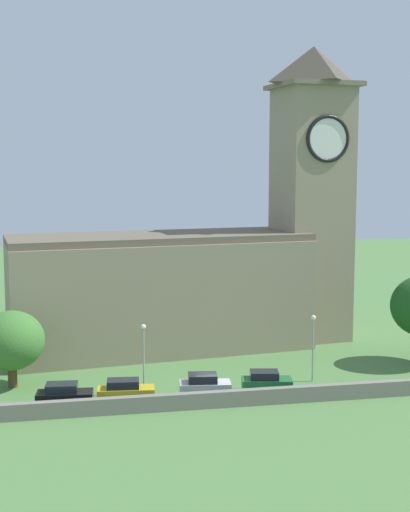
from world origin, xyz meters
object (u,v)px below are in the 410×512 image
Objects in this scene: streetlamp_west_mid at (144,347)px; car_green at (266,381)px; tree_riverside_west at (11,341)px; car_black at (64,395)px; church at (207,261)px; streetlamp_central at (313,336)px; car_silver at (204,385)px; car_yellow at (125,391)px.

car_green is at bearing -7.41° from streetlamp_west_mid.
car_green is 21.96m from tree_riverside_west.
car_black is 1.02× the size of car_green.
streetlamp_central is (6.63, -14.45, -4.92)m from church.
car_silver reaches higher than car_green.
streetlamp_central is at bearing 8.34° from car_yellow.
car_black reaches higher than car_yellow.
streetlamp_west_mid is (6.55, 1.78, 3.14)m from car_black.
car_green is at bearing -83.92° from church.
car_silver is 16.98m from tree_riverside_west.
car_yellow is 11.86m from car_green.
tree_riverside_west is (-19.28, -11.21, -4.89)m from church.
car_silver is at bearing -17.56° from streetlamp_west_mid.
church reaches higher than streetlamp_west_mid.
streetlamp_central is at bearing -7.12° from tree_riverside_west.
streetlamp_central is 0.89× the size of tree_riverside_west.
streetlamp_central is (16.71, 2.45, 3.14)m from car_yellow.
church is 16.64m from streetlamp_central.
streetlamp_central reaches higher than car_green.
church is at bearing 48.77° from car_black.
car_yellow is at bearing -31.74° from tree_riverside_west.
tree_riverside_west is (-9.19, 5.68, 3.17)m from car_yellow.
streetlamp_west_mid is (-4.84, 1.53, 3.11)m from car_silver.
streetlamp_central is at bearing 6.90° from car_black.
car_silver is 0.98× the size of car_green.
car_silver is 5.33m from car_green.
car_yellow is (4.86, 0.16, -0.01)m from car_black.
car_yellow is (-10.09, -16.90, -8.06)m from church.
car_black is 16.72m from car_green.
car_yellow is 11.26m from tree_riverside_west.
tree_riverside_west is at bearing 165.65° from car_green.
tree_riverside_west reaches higher than car_yellow.
streetlamp_central is at bearing 23.87° from car_green.
car_yellow is at bearing -171.66° from streetlamp_central.
tree_riverside_west is at bearing 172.88° from streetlamp_central.
car_silver is (6.53, 0.09, 0.03)m from car_yellow.
car_yellow is 0.79× the size of streetlamp_central.
church is 18.54m from car_green.
church is 24.07m from car_black.
car_silver is 5.95m from streetlamp_west_mid.
streetlamp_west_mid is at bearing 43.86° from car_yellow.
car_green is 0.67× the size of tree_riverside_west.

